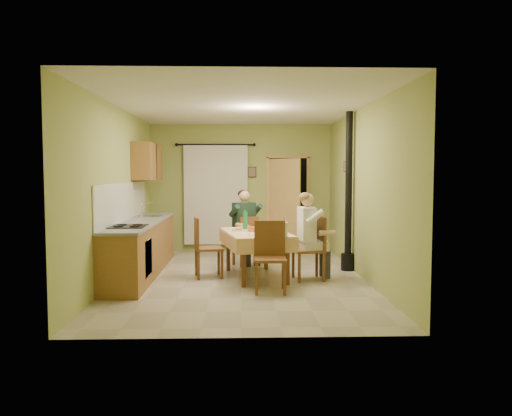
{
  "coord_description": "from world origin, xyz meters",
  "views": [
    {
      "loc": [
        -0.01,
        -8.12,
        1.73
      ],
      "look_at": [
        0.25,
        0.1,
        1.15
      ],
      "focal_mm": 35.0,
      "sensor_mm": 36.0,
      "label": 1
    }
  ],
  "objects_px": {
    "dining_table": "(256,254)",
    "chair_near": "(270,272)",
    "chair_left": "(208,260)",
    "chair_right": "(309,262)",
    "man_right": "(309,226)",
    "stove_flue": "(348,213)",
    "chair_far": "(245,250)",
    "man_far": "(245,219)"
  },
  "relations": [
    {
      "from": "chair_left",
      "to": "man_right",
      "type": "xyz_separation_m",
      "value": [
        1.64,
        -0.24,
        0.59
      ]
    },
    {
      "from": "chair_right",
      "to": "chair_left",
      "type": "bearing_deg",
      "value": 74.12
    },
    {
      "from": "chair_right",
      "to": "chair_left",
      "type": "height_order",
      "value": "chair_right"
    },
    {
      "from": "man_far",
      "to": "stove_flue",
      "type": "relative_size",
      "value": 0.5
    },
    {
      "from": "man_far",
      "to": "stove_flue",
      "type": "distance_m",
      "value": 1.9
    },
    {
      "from": "chair_far",
      "to": "man_far",
      "type": "xyz_separation_m",
      "value": [
        -0.01,
        0.01,
        0.59
      ]
    },
    {
      "from": "chair_far",
      "to": "stove_flue",
      "type": "xyz_separation_m",
      "value": [
        1.82,
        -0.51,
        0.74
      ]
    },
    {
      "from": "dining_table",
      "to": "stove_flue",
      "type": "height_order",
      "value": "stove_flue"
    },
    {
      "from": "chair_far",
      "to": "man_far",
      "type": "height_order",
      "value": "man_far"
    },
    {
      "from": "chair_near",
      "to": "chair_right",
      "type": "xyz_separation_m",
      "value": [
        0.68,
        0.8,
        0.0
      ]
    },
    {
      "from": "man_right",
      "to": "stove_flue",
      "type": "distance_m",
      "value": 1.13
    },
    {
      "from": "chair_near",
      "to": "man_right",
      "type": "xyz_separation_m",
      "value": [
        0.67,
        0.8,
        0.59
      ]
    },
    {
      "from": "chair_far",
      "to": "man_right",
      "type": "distance_m",
      "value": 1.73
    },
    {
      "from": "man_far",
      "to": "chair_near",
      "type": "bearing_deg",
      "value": -108.59
    },
    {
      "from": "chair_right",
      "to": "chair_far",
      "type": "bearing_deg",
      "value": 31.0
    },
    {
      "from": "dining_table",
      "to": "stove_flue",
      "type": "distance_m",
      "value": 1.86
    },
    {
      "from": "chair_far",
      "to": "stove_flue",
      "type": "height_order",
      "value": "stove_flue"
    },
    {
      "from": "stove_flue",
      "to": "chair_right",
      "type": "bearing_deg",
      "value": -135.95
    },
    {
      "from": "chair_right",
      "to": "stove_flue",
      "type": "distance_m",
      "value": 1.33
    },
    {
      "from": "chair_far",
      "to": "dining_table",
      "type": "bearing_deg",
      "value": -109.22
    },
    {
      "from": "dining_table",
      "to": "chair_near",
      "type": "distance_m",
      "value": 1.04
    },
    {
      "from": "chair_far",
      "to": "man_right",
      "type": "xyz_separation_m",
      "value": [
        1.01,
        -1.28,
        0.59
      ]
    },
    {
      "from": "chair_right",
      "to": "stove_flue",
      "type": "height_order",
      "value": "stove_flue"
    },
    {
      "from": "chair_left",
      "to": "man_right",
      "type": "bearing_deg",
      "value": 71.06
    },
    {
      "from": "chair_right",
      "to": "man_far",
      "type": "xyz_separation_m",
      "value": [
        -1.03,
        1.29,
        0.59
      ]
    },
    {
      "from": "chair_right",
      "to": "man_far",
      "type": "bearing_deg",
      "value": 30.92
    },
    {
      "from": "man_right",
      "to": "dining_table",
      "type": "bearing_deg",
      "value": 67.62
    },
    {
      "from": "man_right",
      "to": "stove_flue",
      "type": "bearing_deg",
      "value": -54.2
    },
    {
      "from": "dining_table",
      "to": "chair_far",
      "type": "xyz_separation_m",
      "value": [
        -0.16,
        1.06,
        -0.09
      ]
    },
    {
      "from": "dining_table",
      "to": "chair_near",
      "type": "xyz_separation_m",
      "value": [
        0.18,
        -1.02,
        -0.09
      ]
    },
    {
      "from": "dining_table",
      "to": "chair_near",
      "type": "bearing_deg",
      "value": -91.63
    },
    {
      "from": "chair_right",
      "to": "man_right",
      "type": "distance_m",
      "value": 0.59
    },
    {
      "from": "dining_table",
      "to": "man_far",
      "type": "distance_m",
      "value": 1.19
    },
    {
      "from": "dining_table",
      "to": "man_right",
      "type": "height_order",
      "value": "man_right"
    },
    {
      "from": "chair_far",
      "to": "chair_left",
      "type": "relative_size",
      "value": 0.92
    },
    {
      "from": "man_right",
      "to": "chair_near",
      "type": "bearing_deg",
      "value": 132.34
    },
    {
      "from": "chair_left",
      "to": "man_far",
      "type": "height_order",
      "value": "man_far"
    },
    {
      "from": "chair_far",
      "to": "man_right",
      "type": "bearing_deg",
      "value": -79.74
    },
    {
      "from": "chair_near",
      "to": "chair_left",
      "type": "relative_size",
      "value": 1.02
    },
    {
      "from": "chair_right",
      "to": "chair_near",
      "type": "bearing_deg",
      "value": 131.76
    },
    {
      "from": "chair_far",
      "to": "chair_left",
      "type": "bearing_deg",
      "value": -149.24
    },
    {
      "from": "chair_near",
      "to": "chair_right",
      "type": "distance_m",
      "value": 1.05
    }
  ]
}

